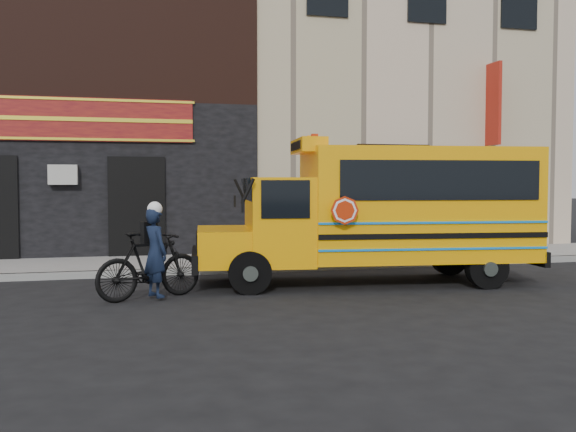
% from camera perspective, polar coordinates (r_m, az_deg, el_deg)
% --- Properties ---
extents(ground, '(120.00, 120.00, 0.00)m').
position_cam_1_polar(ground, '(12.38, 2.24, -6.56)').
color(ground, black).
rests_on(ground, ground).
extents(curb, '(40.00, 0.20, 0.15)m').
position_cam_1_polar(curb, '(14.85, -0.58, -4.66)').
color(curb, gray).
rests_on(curb, ground).
extents(sidewalk, '(40.00, 3.00, 0.15)m').
position_cam_1_polar(sidewalk, '(16.31, -1.82, -3.98)').
color(sidewalk, slate).
rests_on(sidewalk, ground).
extents(building, '(20.00, 10.70, 12.00)m').
position_cam_1_polar(building, '(22.80, -5.44, 13.27)').
color(building, '#C0AA90').
rests_on(building, sidewalk).
extents(school_bus, '(7.09, 2.86, 2.92)m').
position_cam_1_polar(school_bus, '(13.19, 8.59, 0.59)').
color(school_bus, black).
rests_on(school_bus, ground).
extents(sign_pole, '(0.11, 0.23, 2.75)m').
position_cam_1_polar(sign_pole, '(15.86, 5.95, 1.08)').
color(sign_pole, '#404842').
rests_on(sign_pole, ground).
extents(bicycle, '(2.05, 1.31, 1.19)m').
position_cam_1_polar(bicycle, '(11.56, -12.21, -4.32)').
color(bicycle, black).
rests_on(bicycle, ground).
extents(cyclist, '(0.61, 0.68, 1.56)m').
position_cam_1_polar(cyclist, '(11.47, -11.71, -3.44)').
color(cyclist, black).
rests_on(cyclist, ground).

